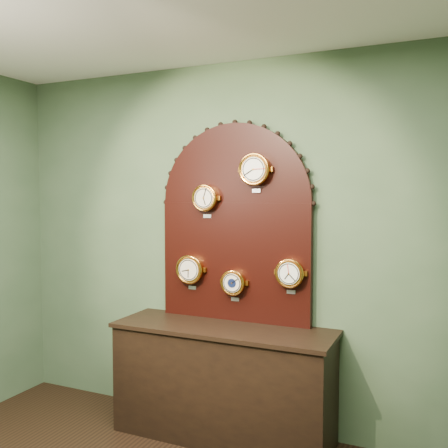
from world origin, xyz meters
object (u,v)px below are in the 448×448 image
at_px(display_board, 235,216).
at_px(arabic_clock, 255,169).
at_px(roman_clock, 205,198).
at_px(hygrometer, 190,269).
at_px(tide_clock, 290,273).
at_px(shop_counter, 223,384).
at_px(barometer, 234,282).

bearing_deg(display_board, arabic_clock, -19.71).
xyz_separation_m(roman_clock, hygrometer, (-0.13, -0.00, -0.56)).
xyz_separation_m(display_board, roman_clock, (-0.22, -0.07, 0.14)).
bearing_deg(roman_clock, arabic_clock, -0.11).
bearing_deg(tide_clock, shop_counter, -161.45).
xyz_separation_m(arabic_clock, tide_clock, (0.27, 0.00, -0.74)).
distance_m(display_board, barometer, 0.50).
relative_size(roman_clock, arabic_clock, 0.90).
bearing_deg(tide_clock, arabic_clock, -179.86).
distance_m(arabic_clock, hygrometer, 0.94).
bearing_deg(hygrometer, display_board, 10.80).
relative_size(shop_counter, hygrometer, 5.73).
distance_m(shop_counter, barometer, 0.75).
bearing_deg(roman_clock, shop_counter, -35.41).
relative_size(arabic_clock, tide_clock, 1.09).
distance_m(arabic_clock, tide_clock, 0.79).
xyz_separation_m(barometer, tide_clock, (0.44, -0.00, 0.10)).
bearing_deg(display_board, tide_clock, -8.22).
bearing_deg(arabic_clock, hygrometer, 179.98).
bearing_deg(tide_clock, roman_clock, 179.99).
bearing_deg(roman_clock, barometer, 0.03).
height_order(arabic_clock, tide_clock, arabic_clock).
distance_m(barometer, tide_clock, 0.45).
relative_size(hygrometer, barometer, 1.14).
bearing_deg(shop_counter, tide_clock, 18.55).
relative_size(hygrometer, tide_clock, 1.06).
relative_size(roman_clock, tide_clock, 0.98).
distance_m(shop_counter, arabic_clock, 1.59).
bearing_deg(barometer, shop_counter, -96.88).
bearing_deg(roman_clock, tide_clock, -0.01).
relative_size(display_board, tide_clock, 5.81).
height_order(display_board, hygrometer, display_board).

